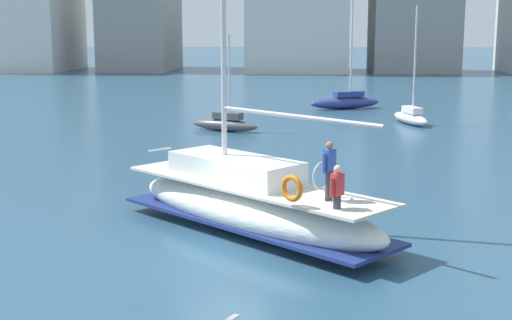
% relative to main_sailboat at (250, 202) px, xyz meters
% --- Properties ---
extents(ground_plane, '(400.00, 400.00, 0.00)m').
position_rel_main_sailboat_xyz_m(ground_plane, '(-0.66, -1.40, -0.92)').
color(ground_plane, '#284C66').
extents(main_sailboat, '(8.73, 8.22, 13.81)m').
position_rel_main_sailboat_xyz_m(main_sailboat, '(0.00, 0.00, 0.00)').
color(main_sailboat, white).
rests_on(main_sailboat, ground).
extents(moored_catamaran, '(4.35, 2.74, 5.58)m').
position_rel_main_sailboat_xyz_m(moored_catamaran, '(-2.77, 20.63, -0.44)').
color(moored_catamaran, '#4C4C51').
rests_on(moored_catamaran, ground).
extents(moored_cutter_left, '(2.17, 4.45, 7.27)m').
position_rel_main_sailboat_xyz_m(moored_cutter_left, '(8.50, 24.24, -0.41)').
color(moored_cutter_left, silver).
rests_on(moored_cutter_left, ground).
extents(moored_cutter_right, '(5.59, 3.22, 8.15)m').
position_rel_main_sailboat_xyz_m(moored_cutter_right, '(5.02, 32.46, -0.33)').
color(moored_cutter_right, navy).
rests_on(moored_cutter_right, ground).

